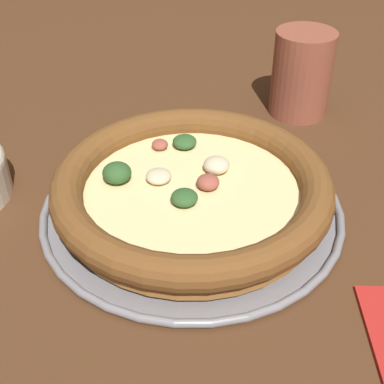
{
  "coord_description": "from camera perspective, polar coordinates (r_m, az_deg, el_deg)",
  "views": [
    {
      "loc": [
        0.04,
        0.42,
        0.34
      ],
      "look_at": [
        0.0,
        0.0,
        0.02
      ],
      "focal_mm": 50.0,
      "sensor_mm": 36.0,
      "label": 1
    }
  ],
  "objects": [
    {
      "name": "pizza_tray",
      "position": [
        0.54,
        0.0,
        -1.74
      ],
      "size": [
        0.3,
        0.3,
        0.01
      ],
      "color": "gray",
      "rests_on": "ground_plane"
    },
    {
      "name": "ground_plane",
      "position": [
        0.54,
        0.0,
        -2.11
      ],
      "size": [
        3.0,
        3.0,
        0.0
      ],
      "primitive_type": "plane",
      "color": "#4C2D19"
    },
    {
      "name": "drinking_cup",
      "position": [
        0.71,
        11.63,
        12.26
      ],
      "size": [
        0.08,
        0.08,
        0.11
      ],
      "color": "brown",
      "rests_on": "ground_plane"
    },
    {
      "name": "pizza",
      "position": [
        0.52,
        -0.04,
        0.42
      ],
      "size": [
        0.28,
        0.28,
        0.04
      ],
      "color": "#A86B33",
      "rests_on": "pizza_tray"
    }
  ]
}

